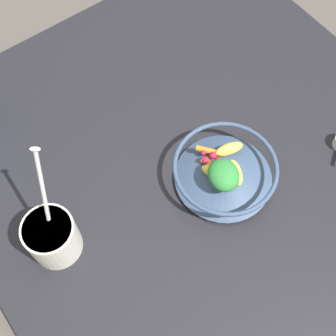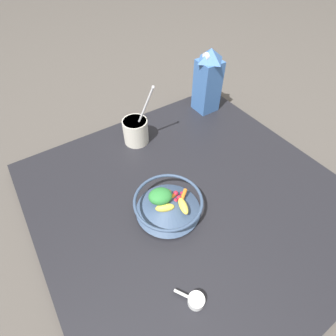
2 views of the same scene
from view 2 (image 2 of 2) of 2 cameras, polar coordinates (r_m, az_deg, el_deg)
The scene contains 6 objects.
ground_plane at distance 0.95m, azimuth 5.04°, elevation -7.13°, with size 6.00×6.00×0.00m, color #4C4742.
countertop at distance 0.94m, azimuth 5.10°, elevation -6.53°, with size 1.02×1.02×0.03m.
fruit_bowl at distance 0.85m, azimuth -0.02°, elevation -7.85°, with size 0.22×0.22×0.09m.
milk_carton at distance 1.24m, azimuth 8.65°, elevation 18.26°, with size 0.10×0.10×0.29m.
yogurt_tub at distance 1.09m, azimuth -7.04°, elevation 8.23°, with size 0.12×0.12×0.26m.
measuring_scoop at distance 0.76m, azimuth 5.99°, elevation -26.74°, with size 0.08×0.06×0.03m.
Camera 2 is at (0.42, -0.37, 0.77)m, focal length 28.00 mm.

